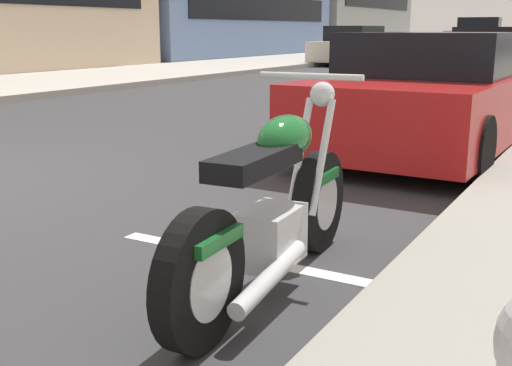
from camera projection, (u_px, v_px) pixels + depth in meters
name	position (u px, v px, depth m)	size (l,w,h in m)	color
sidewalk_far_curb	(146.00, 73.00, 19.08)	(120.00, 5.00, 0.14)	#ADA89E
parking_stall_stripe	(274.00, 264.00, 3.75)	(0.12, 2.20, 0.01)	silver
parked_motorcycle	(273.00, 212.00, 3.32)	(2.04, 0.62, 1.11)	black
parked_car_across_street	(432.00, 95.00, 7.15)	(4.17, 1.93, 1.32)	#AD1919
crossing_truck	(494.00, 37.00, 33.80)	(2.55, 5.55, 1.96)	#B7B7BC
car_opposite_curb	(352.00, 46.00, 24.97)	(4.69, 1.89, 1.48)	beige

